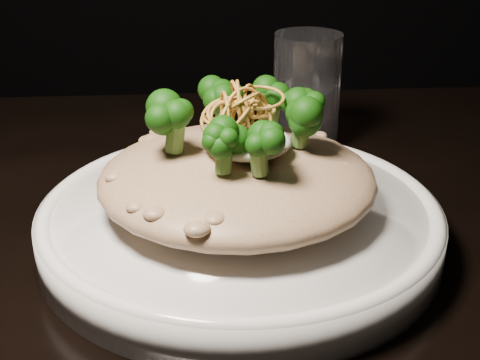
{
  "coord_description": "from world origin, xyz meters",
  "views": [
    {
      "loc": [
        -0.11,
        -0.46,
        1.02
      ],
      "look_at": [
        -0.08,
        0.0,
        0.81
      ],
      "focal_mm": 50.0,
      "sensor_mm": 36.0,
      "label": 1
    }
  ],
  "objects": [
    {
      "name": "shallots",
      "position": [
        -0.08,
        0.01,
        0.87
      ],
      "size": [
        0.06,
        0.06,
        0.04
      ],
      "primitive_type": null,
      "color": "brown",
      "rests_on": "cheese"
    },
    {
      "name": "table",
      "position": [
        0.0,
        0.0,
        0.67
      ],
      "size": [
        1.1,
        0.8,
        0.75
      ],
      "color": "black",
      "rests_on": "ground"
    },
    {
      "name": "plate",
      "position": [
        -0.08,
        0.0,
        0.77
      ],
      "size": [
        0.32,
        0.32,
        0.03
      ],
      "primitive_type": "cylinder",
      "color": "white",
      "rests_on": "table"
    },
    {
      "name": "drinking_glass",
      "position": [
        0.0,
        0.2,
        0.81
      ],
      "size": [
        0.09,
        0.09,
        0.12
      ],
      "primitive_type": "cylinder",
      "rotation": [
        0.0,
        0.0,
        -0.41
      ],
      "color": "silver",
      "rests_on": "table"
    },
    {
      "name": "risotto",
      "position": [
        -0.08,
        0.0,
        0.81
      ],
      "size": [
        0.22,
        0.22,
        0.05
      ],
      "primitive_type": "ellipsoid",
      "color": "brown",
      "rests_on": "plate"
    },
    {
      "name": "broccoli",
      "position": [
        -0.08,
        0.01,
        0.86
      ],
      "size": [
        0.15,
        0.15,
        0.05
      ],
      "primitive_type": null,
      "color": "black",
      "rests_on": "risotto"
    },
    {
      "name": "cheese",
      "position": [
        -0.07,
        -0.0,
        0.84
      ],
      "size": [
        0.07,
        0.07,
        0.02
      ],
      "primitive_type": "ellipsoid",
      "color": "silver",
      "rests_on": "risotto"
    }
  ]
}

